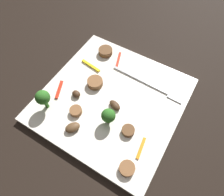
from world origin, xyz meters
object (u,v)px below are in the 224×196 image
(plate, at_px, (112,100))
(fork, at_px, (152,86))
(sausage_slice_3, at_px, (105,51))
(sausage_slice_2, at_px, (128,131))
(broccoli_floret_0, at_px, (43,98))
(pepper_strip_3, at_px, (59,90))
(sausage_slice_0, at_px, (76,111))
(sausage_slice_1, at_px, (127,168))
(mushroom_1, at_px, (115,105))
(pepper_strip_0, at_px, (91,66))
(mushroom_0, at_px, (73,127))
(sausage_slice_4, at_px, (95,83))
(pepper_strip_1, at_px, (118,60))
(mushroom_2, at_px, (76,94))
(broccoli_floret_1, at_px, (108,116))
(pepper_strip_2, at_px, (141,148))

(plate, xyz_separation_m, fork, (0.06, 0.08, 0.01))
(sausage_slice_3, bearing_deg, sausage_slice_2, -46.16)
(broccoli_floret_0, distance_m, pepper_strip_3, 0.06)
(sausage_slice_0, bearing_deg, sausage_slice_1, -17.48)
(sausage_slice_0, distance_m, sausage_slice_3, 0.18)
(mushroom_1, distance_m, pepper_strip_0, 0.13)
(fork, bearing_deg, broccoli_floret_0, -134.53)
(mushroom_0, bearing_deg, sausage_slice_4, 100.92)
(broccoli_floret_0, distance_m, pepper_strip_1, 0.21)
(sausage_slice_4, height_order, pepper_strip_1, sausage_slice_4)
(sausage_slice_2, xyz_separation_m, mushroom_0, (-0.10, -0.05, 0.00))
(sausage_slice_1, xyz_separation_m, mushroom_0, (-0.13, 0.01, 0.00))
(plate, bearing_deg, pepper_strip_0, 150.63)
(broccoli_floret_0, height_order, sausage_slice_2, broccoli_floret_0)
(fork, bearing_deg, sausage_slice_2, -85.80)
(pepper_strip_1, bearing_deg, sausage_slice_0, -91.46)
(broccoli_floret_0, xyz_separation_m, pepper_strip_0, (0.02, 0.14, -0.03))
(sausage_slice_2, relative_size, sausage_slice_4, 0.73)
(mushroom_2, bearing_deg, pepper_strip_0, 103.13)
(mushroom_2, relative_size, pepper_strip_0, 0.36)
(pepper_strip_0, bearing_deg, sausage_slice_4, -45.30)
(plate, distance_m, mushroom_1, 0.03)
(pepper_strip_1, bearing_deg, broccoli_floret_1, -66.78)
(pepper_strip_1, bearing_deg, sausage_slice_2, -53.95)
(pepper_strip_0, distance_m, pepper_strip_3, 0.10)
(sausage_slice_3, height_order, pepper_strip_1, sausage_slice_3)
(pepper_strip_0, relative_size, pepper_strip_1, 1.01)
(sausage_slice_3, relative_size, mushroom_1, 1.22)
(pepper_strip_2, bearing_deg, mushroom_2, 169.41)
(fork, bearing_deg, sausage_slice_3, 169.21)
(pepper_strip_0, bearing_deg, sausage_slice_0, -69.83)
(broccoli_floret_1, bearing_deg, pepper_strip_1, 113.22)
(broccoli_floret_1, height_order, sausage_slice_4, broccoli_floret_1)
(plate, xyz_separation_m, broccoli_floret_1, (0.02, -0.05, 0.03))
(sausage_slice_0, xyz_separation_m, mushroom_2, (-0.02, 0.03, 0.00))
(sausage_slice_4, bearing_deg, fork, 28.57)
(broccoli_floret_0, bearing_deg, sausage_slice_0, 18.36)
(sausage_slice_2, distance_m, sausage_slice_3, 0.22)
(broccoli_floret_0, height_order, broccoli_floret_1, broccoli_floret_0)
(sausage_slice_1, relative_size, pepper_strip_1, 0.54)
(sausage_slice_3, relative_size, pepper_strip_3, 0.74)
(broccoli_floret_1, distance_m, pepper_strip_0, 0.16)
(sausage_slice_4, height_order, mushroom_0, sausage_slice_4)
(sausage_slice_0, relative_size, mushroom_1, 0.90)
(plate, relative_size, pepper_strip_3, 6.23)
(plate, bearing_deg, mushroom_0, -106.21)
(sausage_slice_1, distance_m, sausage_slice_3, 0.29)
(sausage_slice_3, xyz_separation_m, mushroom_2, (0.01, -0.14, -0.00))
(mushroom_1, bearing_deg, broccoli_floret_0, -149.17)
(plate, bearing_deg, sausage_slice_0, -124.08)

